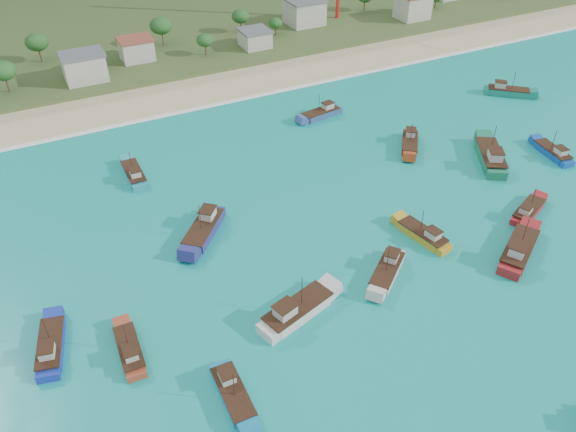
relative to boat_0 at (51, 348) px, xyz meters
name	(u,v)px	position (x,y,z in m)	size (l,w,h in m)	color
ground	(370,286)	(45.26, -8.81, -0.70)	(600.00, 600.00, 0.00)	#0C8A85
beach	(198,90)	(45.26, 70.19, -0.70)	(400.00, 18.00, 1.20)	beige
land	(136,20)	(45.26, 131.19, -0.70)	(400.00, 110.00, 2.40)	#385123
surf_line	(211,105)	(45.26, 60.69, -0.70)	(400.00, 2.50, 0.08)	white
village	(205,37)	(56.11, 93.06, 4.05)	(210.40, 25.59, 7.18)	beige
vegetation	(135,45)	(36.31, 94.37, 4.50)	(274.05, 26.12, 8.42)	#235623
boat_0	(51,348)	(0.00, 0.00, 0.00)	(5.16, 10.62, 6.03)	#182F9F
boat_2	(297,311)	(32.48, -9.16, 0.23)	(12.87, 7.06, 7.29)	silver
boat_3	(528,212)	(80.48, -6.04, -0.08)	(9.84, 6.32, 5.62)	maroon
boat_5	(410,144)	(76.10, 23.00, 0.02)	(8.76, 10.10, 6.14)	#A23817
boat_8	(423,236)	(59.60, -3.19, -0.03)	(4.81, 10.31, 5.86)	#BE9021
boat_10	(387,271)	(49.10, -7.75, 0.01)	(9.97, 8.73, 6.08)	beige
boat_12	(233,394)	(19.12, -17.69, -0.04)	(3.12, 9.88, 5.80)	#1280B2
boat_13	(490,157)	(87.01, 10.60, 0.36)	(10.47, 13.66, 8.01)	#186C4C
boat_16	(518,251)	(70.70, -13.53, 0.24)	(12.54, 9.55, 7.34)	maroon
boat_17	(204,230)	(27.03, 14.65, 0.20)	(10.62, 11.41, 7.12)	navy
boat_18	(321,114)	(66.10, 43.42, 0.00)	(10.52, 4.54, 6.01)	#304B81
boat_22	(553,153)	(100.34, 6.64, -0.05)	(4.26, 10.06, 5.76)	#1146A5
boat_24	(130,351)	(9.35, -5.25, -0.11)	(3.09, 9.32, 5.45)	#983B23
boat_25	(134,175)	(20.77, 37.29, -0.02)	(3.05, 10.06, 5.93)	teal
boat_26	(507,92)	(113.26, 33.01, 0.07)	(10.32, 9.53, 6.42)	#157F69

